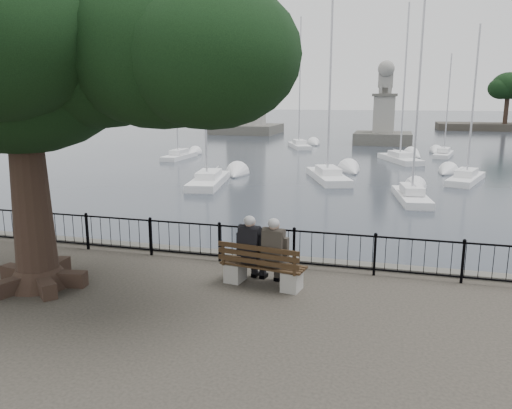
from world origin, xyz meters
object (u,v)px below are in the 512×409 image
(person_left, at_px, (252,252))
(tree, at_px, (51,42))
(person_right, at_px, (276,255))
(bench, at_px, (262,271))
(lion_monument, at_px, (384,123))
(lighthouse, at_px, (246,48))

(person_left, height_order, tree, tree)
(tree, bearing_deg, person_right, 15.59)
(bench, bearing_deg, tree, -164.15)
(person_left, relative_size, tree, 0.16)
(tree, relative_size, lion_monument, 1.08)
(bench, distance_m, person_left, 0.51)
(bench, distance_m, lighthouse, 64.60)
(bench, xyz_separation_m, person_left, (-0.27, 0.16, 0.40))
(bench, height_order, tree, tree)
(person_right, xyz_separation_m, lion_monument, (1.15, 48.79, 0.60))
(bench, bearing_deg, person_right, 11.89)
(bench, bearing_deg, lion_monument, 88.29)
(tree, bearing_deg, person_left, 18.95)
(lighthouse, xyz_separation_m, lion_monument, (20.00, -12.07, -9.83))
(bench, relative_size, person_left, 1.24)
(person_right, distance_m, tree, 6.61)
(tree, xyz_separation_m, lighthouse, (-14.30, 62.14, 5.80))
(tree, xyz_separation_m, lion_monument, (5.70, 50.06, -4.03))
(bench, xyz_separation_m, tree, (-4.24, -1.20, 5.02))
(bench, relative_size, lion_monument, 0.22)
(person_left, distance_m, person_right, 0.59)
(tree, distance_m, lion_monument, 50.54)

